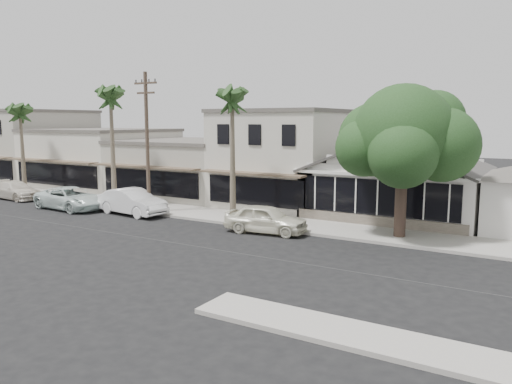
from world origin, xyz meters
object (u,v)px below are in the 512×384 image
Objects in this scene: utility_pole at (147,140)px; car_0 at (266,219)px; car_1 at (132,202)px; car_3 at (15,190)px; shade_tree at (403,138)px; car_2 at (71,198)px.

utility_pole reaches higher than car_0.
utility_pole is 2.01× the size of car_0.
car_1 is 12.28m from car_3.
car_3 is 0.61× the size of shade_tree.
shade_tree reaches higher than car_0.
car_2 is (-5.71, -1.53, -4.03)m from utility_pole.
car_1 is 0.93× the size of car_2.
car_0 is at bearing -158.88° from shade_tree.
shade_tree reaches higher than car_1.
car_1 reaches higher than car_0.
car_0 is 9.96m from car_1.
car_3 is (-7.28, 0.75, -0.06)m from car_2.
utility_pole is 1.16× the size of shade_tree.
car_0 is 8.19m from shade_tree.
car_2 is at bearing -171.79° from shade_tree.
car_3 is (-22.24, 0.15, -0.07)m from car_0.
car_2 is (-14.96, -0.59, -0.01)m from car_0.
car_0 is at bearing -85.06° from car_1.
car_2 is 0.70× the size of shade_tree.
car_0 is 0.58× the size of shade_tree.
car_0 reaches higher than car_2.
utility_pole is 10.13m from car_0.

